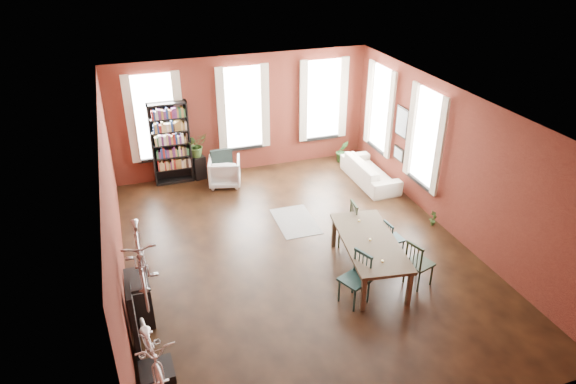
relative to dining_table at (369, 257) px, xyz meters
name	(u,v)px	position (x,y,z in m)	size (l,w,h in m)	color
room	(301,148)	(-0.82, 1.65, 1.75)	(9.00, 9.04, 3.22)	black
dining_table	(369,257)	(0.00, 0.00, 0.00)	(1.02, 2.25, 0.77)	#4E422F
dining_chair_a	(354,280)	(-0.64, -0.70, 0.12)	(0.46, 0.46, 1.00)	#1A3937
dining_chair_b	(345,224)	(0.01, 1.16, 0.09)	(0.44, 0.44, 0.94)	#1D2F1B
dining_chair_c	(419,263)	(0.75, -0.61, 0.10)	(0.44, 0.44, 0.96)	black
dining_chair_d	(394,238)	(0.78, 0.41, 0.01)	(0.37, 0.37, 0.80)	#1C3A3E
bookshelf	(171,143)	(-3.07, 5.33, 0.72)	(1.00, 0.32, 2.20)	black
white_armchair	(224,170)	(-1.83, 4.72, 0.03)	(0.80, 0.75, 0.82)	silver
cream_sofa	(370,168)	(1.88, 3.63, 0.02)	(2.08, 0.61, 0.81)	beige
striped_rug	(295,221)	(-0.70, 2.32, -0.38)	(0.87, 1.40, 0.01)	black
bike_trainer	(157,372)	(-4.25, -1.32, -0.31)	(0.51, 0.51, 0.15)	black
bike_wall_rack	(134,323)	(-4.47, -0.77, 0.27)	(0.16, 0.60, 1.30)	black
console_table	(139,298)	(-4.35, 0.13, 0.02)	(0.40, 0.80, 0.80)	black
plant_stand	(199,167)	(-2.41, 5.33, -0.06)	(0.32, 0.32, 0.64)	black
plant_by_sofa	(342,157)	(1.71, 5.07, -0.24)	(0.36, 0.65, 0.29)	#245120
plant_small	(433,223)	(2.24, 1.15, -0.32)	(0.19, 0.37, 0.13)	#2F5522
bicycle_floor	(149,330)	(-4.27, -1.34, 0.57)	(0.56, 0.84, 1.60)	white
bicycle_hung	(137,241)	(-4.22, -0.77, 1.75)	(0.47, 1.00, 1.66)	#A5A8AD
plant_on_stand	(196,147)	(-2.43, 5.36, 0.51)	(0.57, 0.64, 0.50)	#355723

